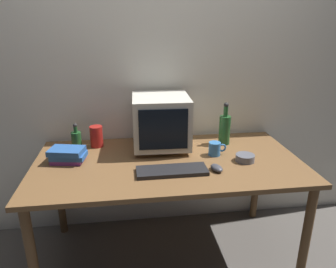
% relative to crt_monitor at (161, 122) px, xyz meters
% --- Properties ---
extents(ground_plane, '(6.00, 6.00, 0.00)m').
position_rel_crt_monitor_xyz_m(ground_plane, '(0.02, -0.22, -0.94)').
color(ground_plane, '#56514C').
extents(back_wall, '(4.00, 0.08, 2.50)m').
position_rel_crt_monitor_xyz_m(back_wall, '(0.02, 0.28, 0.31)').
color(back_wall, silver).
rests_on(back_wall, ground).
extents(desk, '(1.71, 0.88, 0.75)m').
position_rel_crt_monitor_xyz_m(desk, '(0.02, -0.22, -0.27)').
color(desk, brown).
rests_on(desk, ground).
extents(crt_monitor, '(0.39, 0.40, 0.37)m').
position_rel_crt_monitor_xyz_m(crt_monitor, '(0.00, 0.00, 0.00)').
color(crt_monitor, beige).
rests_on(crt_monitor, desk).
extents(keyboard, '(0.42, 0.15, 0.02)m').
position_rel_crt_monitor_xyz_m(keyboard, '(0.02, -0.40, -0.18)').
color(keyboard, black).
rests_on(keyboard, desk).
extents(computer_mouse, '(0.08, 0.11, 0.04)m').
position_rel_crt_monitor_xyz_m(computer_mouse, '(0.29, -0.41, -0.17)').
color(computer_mouse, '#3F3F47').
rests_on(computer_mouse, desk).
extents(bottle_tall, '(0.08, 0.08, 0.31)m').
position_rel_crt_monitor_xyz_m(bottle_tall, '(0.46, 0.02, -0.08)').
color(bottle_tall, '#1E4C23').
rests_on(bottle_tall, desk).
extents(bottle_short, '(0.07, 0.07, 0.18)m').
position_rel_crt_monitor_xyz_m(bottle_short, '(-0.59, 0.07, -0.13)').
color(bottle_short, '#1E4C23').
rests_on(bottle_short, desk).
extents(book_stack, '(0.24, 0.19, 0.09)m').
position_rel_crt_monitor_xyz_m(book_stack, '(-0.61, -0.16, -0.15)').
color(book_stack, '#843893').
rests_on(book_stack, desk).
extents(mug, '(0.12, 0.08, 0.09)m').
position_rel_crt_monitor_xyz_m(mug, '(0.34, -0.18, -0.15)').
color(mug, '#3370B2').
rests_on(mug, desk).
extents(cd_spindle, '(0.12, 0.12, 0.04)m').
position_rel_crt_monitor_xyz_m(cd_spindle, '(0.51, -0.30, -0.17)').
color(cd_spindle, '#595B66').
rests_on(cd_spindle, desk).
extents(metal_canister, '(0.09, 0.09, 0.15)m').
position_rel_crt_monitor_xyz_m(metal_canister, '(-0.45, 0.09, -0.12)').
color(metal_canister, '#A51E19').
rests_on(metal_canister, desk).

